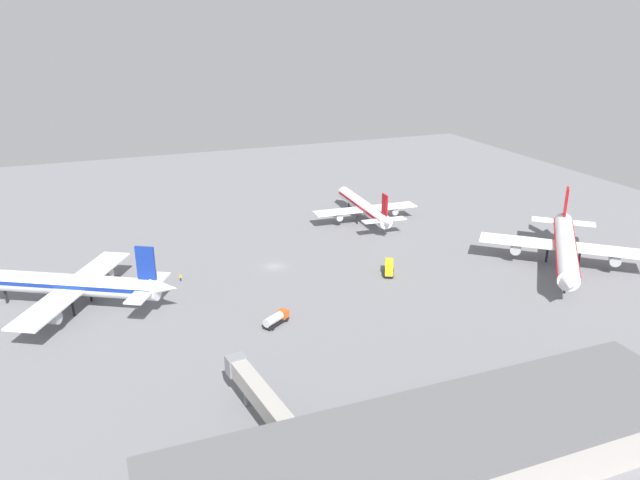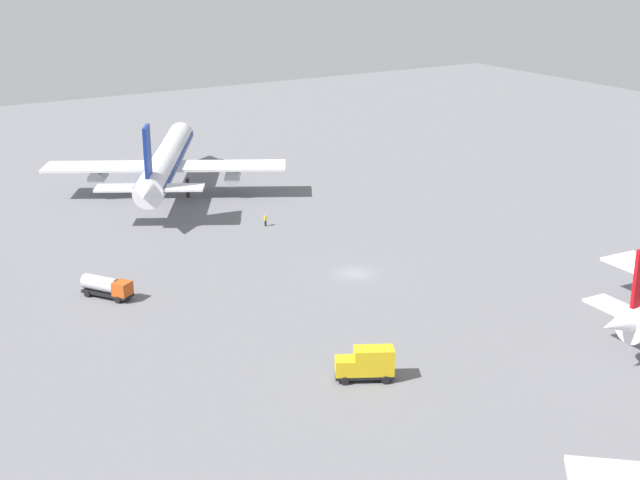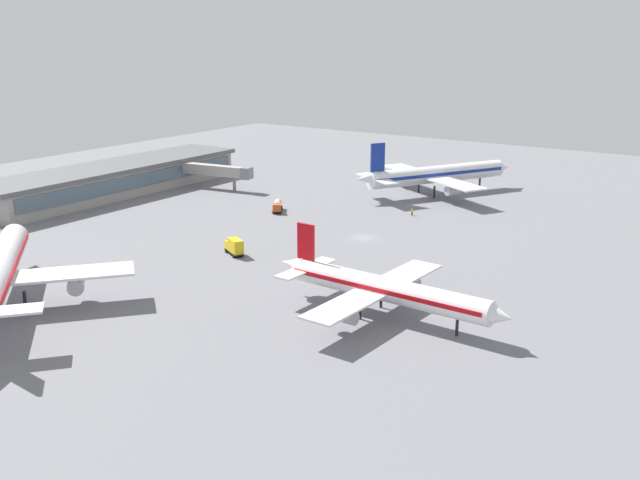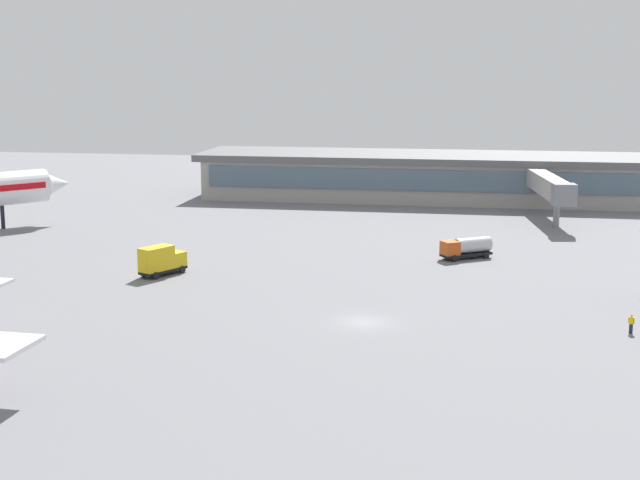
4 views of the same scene
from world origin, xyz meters
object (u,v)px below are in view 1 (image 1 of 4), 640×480
(fuel_truck, at_px, (276,318))
(airplane_distant, at_px, (565,246))
(catering_truck, at_px, (389,268))
(airplane_at_gate, at_px, (68,284))
(airplane_taxiing, at_px, (364,207))
(ground_crew_worker, at_px, (181,278))

(fuel_truck, bearing_deg, airplane_distant, -31.70)
(airplane_distant, height_order, fuel_truck, airplane_distant)
(catering_truck, bearing_deg, airplane_at_gate, -68.69)
(airplane_taxiing, bearing_deg, fuel_truck, 142.91)
(airplane_taxiing, relative_size, ground_crew_worker, 24.20)
(airplane_at_gate, bearing_deg, fuel_truck, 178.40)
(airplane_at_gate, xyz_separation_m, fuel_truck, (38.61, -23.30, -4.04))
(airplane_taxiing, relative_size, catering_truck, 6.93)
(airplane_at_gate, bearing_deg, catering_truck, -157.46)
(airplane_taxiing, height_order, ground_crew_worker, airplane_taxiing)
(airplane_at_gate, height_order, ground_crew_worker, airplane_at_gate)
(ground_crew_worker, bearing_deg, airplane_at_gate, -42.91)
(airplane_taxiing, relative_size, fuel_truck, 6.42)
(airplane_taxiing, distance_m, ground_crew_worker, 64.71)
(airplane_at_gate, relative_size, fuel_truck, 7.06)
(airplane_at_gate, xyz_separation_m, catering_truck, (71.66, -8.77, -3.73))
(airplane_at_gate, relative_size, airplane_distant, 1.06)
(airplane_distant, bearing_deg, fuel_truck, -47.58)
(airplane_at_gate, height_order, airplane_distant, airplane_distant)
(fuel_truck, height_order, ground_crew_worker, fuel_truck)
(airplane_distant, distance_m, ground_crew_worker, 93.50)
(airplane_taxiing, xyz_separation_m, ground_crew_worker, (-59.44, -25.32, -3.62))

